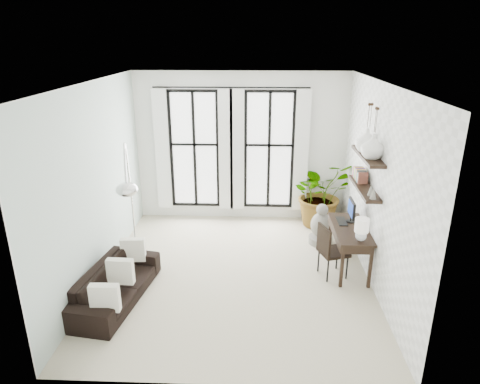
# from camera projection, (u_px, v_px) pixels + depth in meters

# --- Properties ---
(floor) EXTENTS (5.00, 5.00, 0.00)m
(floor) POSITION_uv_depth(u_px,v_px,m) (235.00, 274.00, 7.35)
(floor) COLOR #BEB697
(floor) RESTS_ON ground
(ceiling) EXTENTS (5.00, 5.00, 0.00)m
(ceiling) POSITION_uv_depth(u_px,v_px,m) (235.00, 83.00, 6.26)
(ceiling) COLOR white
(ceiling) RESTS_ON wall_back
(wall_left) EXTENTS (0.00, 5.00, 5.00)m
(wall_left) POSITION_uv_depth(u_px,v_px,m) (96.00, 184.00, 6.89)
(wall_left) COLOR #B3C8BD
(wall_left) RESTS_ON floor
(wall_right) EXTENTS (0.00, 5.00, 5.00)m
(wall_right) POSITION_uv_depth(u_px,v_px,m) (378.00, 188.00, 6.72)
(wall_right) COLOR white
(wall_right) RESTS_ON floor
(wall_back) EXTENTS (4.50, 0.00, 4.50)m
(wall_back) POSITION_uv_depth(u_px,v_px,m) (241.00, 148.00, 9.15)
(wall_back) COLOR white
(wall_back) RESTS_ON floor
(windows) EXTENTS (3.26, 0.13, 2.65)m
(windows) POSITION_uv_depth(u_px,v_px,m) (232.00, 150.00, 9.11)
(windows) COLOR white
(windows) RESTS_ON wall_back
(wall_shelves) EXTENTS (0.25, 1.30, 0.60)m
(wall_shelves) POSITION_uv_depth(u_px,v_px,m) (365.00, 174.00, 6.97)
(wall_shelves) COLOR black
(wall_shelves) RESTS_ON wall_right
(sofa) EXTENTS (1.01, 1.97, 0.55)m
(sofa) POSITION_uv_depth(u_px,v_px,m) (115.00, 284.00, 6.54)
(sofa) COLOR black
(sofa) RESTS_ON floor
(throw_pillows) EXTENTS (0.40, 1.52, 0.40)m
(throw_pillows) POSITION_uv_depth(u_px,v_px,m) (120.00, 271.00, 6.46)
(throw_pillows) COLOR silver
(throw_pillows) RESTS_ON sofa
(plant) EXTENTS (1.64, 1.55, 1.45)m
(plant) POSITION_uv_depth(u_px,v_px,m) (321.00, 193.00, 9.06)
(plant) COLOR #2D7228
(plant) RESTS_ON floor
(desk) EXTENTS (0.56, 1.33, 1.17)m
(desk) POSITION_uv_depth(u_px,v_px,m) (351.00, 232.00, 7.23)
(desk) COLOR black
(desk) RESTS_ON floor
(desk_chair) EXTENTS (0.55, 0.55, 0.92)m
(desk_chair) POSITION_uv_depth(u_px,v_px,m) (329.00, 248.00, 7.12)
(desk_chair) COLOR black
(desk_chair) RESTS_ON floor
(arc_lamp) EXTENTS (0.73, 1.78, 2.34)m
(arc_lamp) POSITION_uv_depth(u_px,v_px,m) (127.00, 173.00, 6.73)
(arc_lamp) COLOR silver
(arc_lamp) RESTS_ON floor
(buddha) EXTENTS (0.46, 0.46, 0.82)m
(buddha) POSITION_uv_depth(u_px,v_px,m) (321.00, 227.00, 8.34)
(buddha) COLOR gray
(buddha) RESTS_ON floor
(vase_a) EXTENTS (0.37, 0.37, 0.38)m
(vase_a) POSITION_uv_depth(u_px,v_px,m) (373.00, 146.00, 6.51)
(vase_a) COLOR white
(vase_a) RESTS_ON shelf_upper
(vase_b) EXTENTS (0.37, 0.37, 0.38)m
(vase_b) POSITION_uv_depth(u_px,v_px,m) (367.00, 140.00, 6.89)
(vase_b) COLOR white
(vase_b) RESTS_ON shelf_upper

